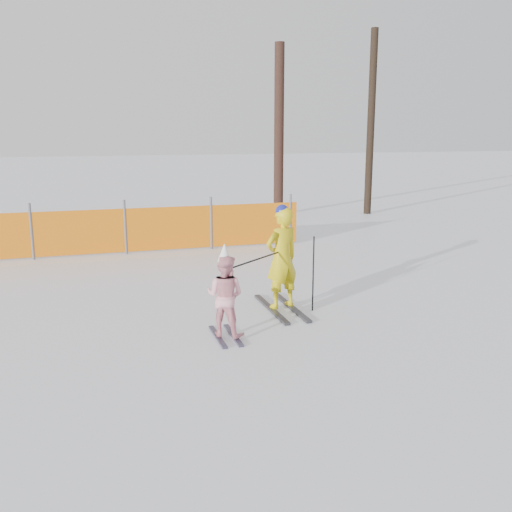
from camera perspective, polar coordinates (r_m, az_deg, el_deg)
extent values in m
plane|color=white|center=(8.07, 1.04, -7.69)|extent=(120.00, 120.00, 0.00)
cube|color=black|center=(9.04, 1.53, -5.31)|extent=(0.09, 1.54, 0.04)
cube|color=black|center=(9.15, 3.55, -5.12)|extent=(0.09, 1.54, 0.04)
imported|color=yellow|center=(8.88, 2.60, -0.20)|extent=(0.67, 0.54, 1.59)
sphere|color=navy|center=(8.75, 2.64, 4.49)|extent=(0.21, 0.21, 0.21)
cube|color=black|center=(7.89, -3.85, -8.06)|extent=(0.09, 0.87, 0.03)
cube|color=black|center=(7.94, -2.29, -7.91)|extent=(0.09, 0.87, 0.03)
imported|color=#F9A2B1|center=(7.74, -3.12, -3.97)|extent=(0.69, 0.67, 1.12)
cone|color=white|center=(7.59, -3.17, 0.37)|extent=(0.19, 0.19, 0.24)
cylinder|color=black|center=(8.91, 5.74, -1.80)|extent=(0.02, 0.02, 1.19)
cylinder|color=black|center=(8.24, -0.06, -0.40)|extent=(0.97, 0.81, 0.02)
cylinder|color=#595960|center=(13.35, -21.53, 2.29)|extent=(0.06, 0.06, 1.25)
cylinder|color=#595960|center=(13.33, -12.94, 2.83)|extent=(0.06, 0.06, 1.25)
cylinder|color=#595960|center=(13.60, -4.50, 3.30)|extent=(0.06, 0.06, 1.25)
cylinder|color=#595960|center=(14.16, 3.44, 3.68)|extent=(0.06, 0.06, 1.25)
cylinder|color=#331D16|center=(19.20, 2.31, 12.41)|extent=(0.32, 0.32, 5.54)
cylinder|color=black|center=(19.76, 11.42, 12.85)|extent=(0.25, 0.25, 6.00)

